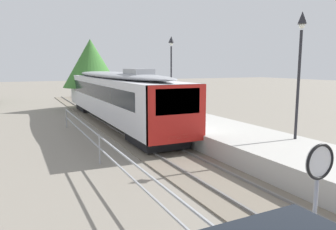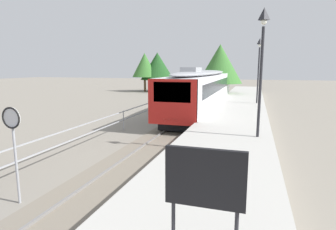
% 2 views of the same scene
% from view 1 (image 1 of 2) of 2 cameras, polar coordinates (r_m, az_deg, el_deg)
% --- Properties ---
extents(ground_plane, '(160.00, 160.00, 0.00)m').
position_cam_1_polar(ground_plane, '(14.87, -11.68, -7.29)').
color(ground_plane, gray).
extents(track_rails, '(3.20, 60.00, 0.14)m').
position_cam_1_polar(track_rails, '(15.81, -1.02, -6.02)').
color(track_rails, slate).
rests_on(track_rails, ground).
extents(commuter_train, '(2.82, 19.30, 3.74)m').
position_cam_1_polar(commuter_train, '(22.79, -9.34, 3.75)').
color(commuter_train, silver).
rests_on(commuter_train, track_rails).
extents(station_platform, '(3.90, 60.00, 0.90)m').
position_cam_1_polar(station_platform, '(17.28, 8.84, -3.44)').
color(station_platform, '#B7B5AD').
rests_on(station_platform, ground).
extents(platform_lamp_mid_platform, '(0.34, 0.34, 5.35)m').
position_cam_1_polar(platform_lamp_mid_platform, '(14.81, 22.26, 10.29)').
color(platform_lamp_mid_platform, '#232328').
rests_on(platform_lamp_mid_platform, station_platform).
extents(platform_lamp_far_end, '(0.34, 0.34, 5.35)m').
position_cam_1_polar(platform_lamp_far_end, '(24.74, 0.57, 9.98)').
color(platform_lamp_far_end, '#232328').
rests_on(platform_lamp_far_end, station_platform).
extents(speed_limit_sign, '(0.61, 0.10, 2.81)m').
position_cam_1_polar(speed_limit_sign, '(5.92, 24.88, -10.93)').
color(speed_limit_sign, '#9EA0A5').
rests_on(speed_limit_sign, ground).
extents(tree_distant_left, '(5.17, 5.17, 6.52)m').
position_cam_1_polar(tree_distant_left, '(31.38, -13.45, 8.85)').
color(tree_distant_left, brown).
rests_on(tree_distant_left, ground).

